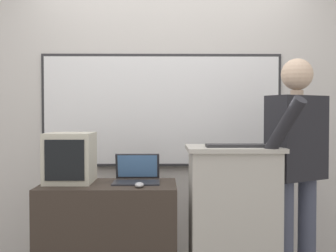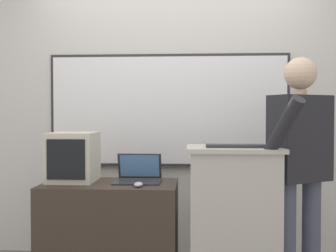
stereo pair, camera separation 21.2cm
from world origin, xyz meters
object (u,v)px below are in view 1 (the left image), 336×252
at_px(crt_monitor, 70,158).
at_px(lectern_podium, 233,219).
at_px(person_presenter, 297,156).
at_px(laptop, 137,174).
at_px(computer_mouse_by_laptop, 139,185).
at_px(computer_mouse_by_keyboard, 271,144).
at_px(side_desk, 109,237).
at_px(wireless_keyboard, 236,146).

bearing_deg(crt_monitor, lectern_podium, -4.49).
xyz_separation_m(person_presenter, laptop, (-1.15, 0.08, -0.14)).
bearing_deg(computer_mouse_by_laptop, crt_monitor, 157.16).
relative_size(laptop, computer_mouse_by_laptop, 3.32).
xyz_separation_m(lectern_podium, crt_monitor, (-1.17, 0.09, 0.43)).
bearing_deg(lectern_podium, laptop, 170.84).
height_order(laptop, crt_monitor, crt_monitor).
height_order(laptop, computer_mouse_by_keyboard, computer_mouse_by_keyboard).
height_order(side_desk, wireless_keyboard, wireless_keyboard).
distance_m(person_presenter, computer_mouse_by_keyboard, 0.24).
xyz_separation_m(wireless_keyboard, crt_monitor, (-1.18, 0.15, -0.10)).
height_order(laptop, computer_mouse_by_laptop, laptop).
height_order(person_presenter, crt_monitor, person_presenter).
height_order(side_desk, computer_mouse_by_laptop, computer_mouse_by_laptop).
height_order(person_presenter, computer_mouse_by_keyboard, person_presenter).
relative_size(lectern_podium, crt_monitor, 2.84).
xyz_separation_m(laptop, crt_monitor, (-0.48, -0.02, 0.12)).
height_order(side_desk, computer_mouse_by_keyboard, computer_mouse_by_keyboard).
distance_m(lectern_podium, computer_mouse_by_keyboard, 0.59).
bearing_deg(person_presenter, laptop, 145.91).
xyz_separation_m(laptop, computer_mouse_by_laptop, (0.03, -0.23, -0.04)).
bearing_deg(computer_mouse_by_keyboard, person_presenter, 19.82).
bearing_deg(wireless_keyboard, laptop, 166.16).
bearing_deg(wireless_keyboard, person_presenter, 11.46).
distance_m(computer_mouse_by_laptop, crt_monitor, 0.58).
xyz_separation_m(lectern_podium, computer_mouse_by_laptop, (-0.66, -0.12, 0.27)).
relative_size(side_desk, crt_monitor, 2.63).
bearing_deg(person_presenter, crt_monitor, 147.75).
xyz_separation_m(side_desk, person_presenter, (1.34, 0.00, 0.58)).
distance_m(lectern_podium, laptop, 0.76).
height_order(laptop, wireless_keyboard, wireless_keyboard).
bearing_deg(lectern_podium, computer_mouse_by_keyboard, -9.53).
distance_m(lectern_podium, computer_mouse_by_laptop, 0.72).
distance_m(side_desk, wireless_keyboard, 1.11).
bearing_deg(laptop, lectern_podium, -9.16).
height_order(person_presenter, wireless_keyboard, person_presenter).
distance_m(computer_mouse_by_keyboard, crt_monitor, 1.43).
distance_m(wireless_keyboard, crt_monitor, 1.19).
bearing_deg(side_desk, lectern_podium, -1.90).
relative_size(lectern_podium, side_desk, 1.08).
relative_size(person_presenter, computer_mouse_by_laptop, 16.62).
bearing_deg(laptop, computer_mouse_by_laptop, -82.66).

